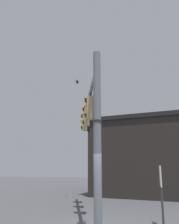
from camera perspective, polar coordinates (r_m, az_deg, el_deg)
signal_pole at (r=7.94m, az=1.92°, el=-5.97°), size 0.26×0.26×6.14m
mast_arm at (r=11.83m, az=-0.11°, el=3.48°), size 6.68×2.24×0.15m
traffic_light_nearest_pole at (r=10.65m, az=0.22°, el=1.04°), size 0.54×0.49×1.31m
traffic_light_mid_inner at (r=12.32m, az=-0.46°, el=-0.91°), size 0.54×0.49×1.31m
traffic_light_mid_outer at (r=14.00m, az=-0.99°, el=-2.39°), size 0.54×0.49×1.31m
street_name_sign at (r=8.34m, az=1.63°, el=-2.69°), size 1.29×0.53×0.22m
bird_flying at (r=16.79m, az=-2.99°, el=7.29°), size 0.46×0.29×0.15m
storefront_building at (r=19.23m, az=15.01°, el=-10.35°), size 8.13×9.70×5.71m
tree_by_storefront at (r=23.52m, az=10.46°, el=-8.86°), size 2.89×2.89×5.24m
historical_marker at (r=9.42m, az=16.90°, el=-16.71°), size 0.60×0.08×2.13m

